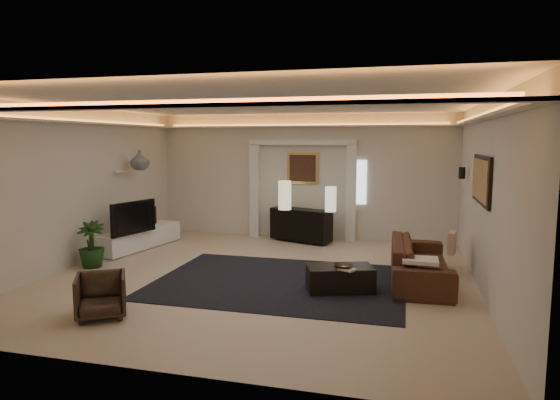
% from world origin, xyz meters
% --- Properties ---
extents(floor, '(7.00, 7.00, 0.00)m').
position_xyz_m(floor, '(0.00, 0.00, 0.00)').
color(floor, tan).
rests_on(floor, ground).
extents(ceiling, '(7.00, 7.00, 0.00)m').
position_xyz_m(ceiling, '(0.00, 0.00, 2.90)').
color(ceiling, white).
rests_on(ceiling, ground).
extents(wall_back, '(7.00, 0.00, 7.00)m').
position_xyz_m(wall_back, '(0.00, 3.50, 1.45)').
color(wall_back, beige).
rests_on(wall_back, ground).
extents(wall_front, '(7.00, 0.00, 7.00)m').
position_xyz_m(wall_front, '(0.00, -3.50, 1.45)').
color(wall_front, beige).
rests_on(wall_front, ground).
extents(wall_left, '(0.00, 7.00, 7.00)m').
position_xyz_m(wall_left, '(-3.50, 0.00, 1.45)').
color(wall_left, beige).
rests_on(wall_left, ground).
extents(wall_right, '(0.00, 7.00, 7.00)m').
position_xyz_m(wall_right, '(3.50, 0.00, 1.45)').
color(wall_right, beige).
rests_on(wall_right, ground).
extents(cove_soffit, '(7.00, 7.00, 0.04)m').
position_xyz_m(cove_soffit, '(0.00, 0.00, 2.62)').
color(cove_soffit, silver).
rests_on(cove_soffit, ceiling).
extents(daylight_slit, '(0.25, 0.03, 1.00)m').
position_xyz_m(daylight_slit, '(1.35, 3.48, 1.35)').
color(daylight_slit, white).
rests_on(daylight_slit, wall_back).
extents(area_rug, '(4.00, 3.00, 0.01)m').
position_xyz_m(area_rug, '(0.40, -0.20, 0.01)').
color(area_rug, black).
rests_on(area_rug, ground).
extents(pilaster_left, '(0.22, 0.20, 2.20)m').
position_xyz_m(pilaster_left, '(-1.15, 3.40, 1.10)').
color(pilaster_left, silver).
rests_on(pilaster_left, ground).
extents(pilaster_right, '(0.22, 0.20, 2.20)m').
position_xyz_m(pilaster_right, '(1.15, 3.40, 1.10)').
color(pilaster_right, silver).
rests_on(pilaster_right, ground).
extents(alcove_header, '(2.52, 0.20, 0.12)m').
position_xyz_m(alcove_header, '(0.00, 3.40, 2.25)').
color(alcove_header, silver).
rests_on(alcove_header, wall_back).
extents(painting_frame, '(0.74, 0.04, 0.74)m').
position_xyz_m(painting_frame, '(0.00, 3.47, 1.65)').
color(painting_frame, tan).
rests_on(painting_frame, wall_back).
extents(painting_canvas, '(0.62, 0.02, 0.62)m').
position_xyz_m(painting_canvas, '(0.00, 3.44, 1.65)').
color(painting_canvas, '#4C2D1E').
rests_on(painting_canvas, wall_back).
extents(art_panel_frame, '(0.04, 1.64, 0.74)m').
position_xyz_m(art_panel_frame, '(3.47, 0.30, 1.70)').
color(art_panel_frame, black).
rests_on(art_panel_frame, wall_right).
extents(art_panel_gold, '(0.02, 1.50, 0.62)m').
position_xyz_m(art_panel_gold, '(3.44, 0.30, 1.70)').
color(art_panel_gold, tan).
rests_on(art_panel_gold, wall_right).
extents(wall_sconce, '(0.12, 0.12, 0.22)m').
position_xyz_m(wall_sconce, '(3.38, 2.20, 1.68)').
color(wall_sconce, black).
rests_on(wall_sconce, wall_right).
extents(wall_niche, '(0.10, 0.55, 0.04)m').
position_xyz_m(wall_niche, '(-3.44, 1.40, 1.65)').
color(wall_niche, silver).
rests_on(wall_niche, wall_left).
extents(console, '(1.48, 0.89, 0.71)m').
position_xyz_m(console, '(0.07, 2.99, 0.40)').
color(console, black).
rests_on(console, ground).
extents(lamp_left, '(0.35, 0.35, 0.65)m').
position_xyz_m(lamp_left, '(-0.27, 2.82, 1.09)').
color(lamp_left, beige).
rests_on(lamp_left, console).
extents(lamp_right, '(0.26, 0.26, 0.54)m').
position_xyz_m(lamp_right, '(0.77, 2.77, 1.09)').
color(lamp_right, silver).
rests_on(lamp_right, console).
extents(media_ledge, '(0.90, 2.26, 0.41)m').
position_xyz_m(media_ledge, '(-3.15, 1.48, 0.23)').
color(media_ledge, white).
rests_on(media_ledge, ground).
extents(tv, '(1.15, 0.43, 0.66)m').
position_xyz_m(tv, '(-3.02, 0.92, 0.78)').
color(tv, black).
rests_on(tv, media_ledge).
extents(figurine, '(0.14, 0.14, 0.39)m').
position_xyz_m(figurine, '(-3.15, 2.11, 0.64)').
color(figurine, black).
rests_on(figurine, media_ledge).
extents(ginger_jar, '(0.52, 0.52, 0.42)m').
position_xyz_m(ginger_jar, '(-3.15, 1.62, 1.88)').
color(ginger_jar, '#4B5A61').
rests_on(ginger_jar, wall_niche).
extents(plant, '(0.62, 0.62, 0.84)m').
position_xyz_m(plant, '(-3.15, -0.15, 0.42)').
color(plant, '#173712').
rests_on(plant, ground).
extents(sofa, '(2.33, 0.98, 0.67)m').
position_xyz_m(sofa, '(2.61, 0.42, 0.34)').
color(sofa, '#482E17').
rests_on(sofa, ground).
extents(throw_blanket, '(0.51, 0.42, 0.06)m').
position_xyz_m(throw_blanket, '(2.59, -0.39, 0.55)').
color(throw_blanket, beige).
rests_on(throw_blanket, sofa).
extents(throw_pillow, '(0.18, 0.39, 0.37)m').
position_xyz_m(throw_pillow, '(3.15, 1.04, 0.55)').
color(throw_pillow, '#CAA58C').
rests_on(throw_pillow, sofa).
extents(coffee_table, '(1.12, 0.83, 0.37)m').
position_xyz_m(coffee_table, '(1.42, -0.42, 0.20)').
color(coffee_table, black).
rests_on(coffee_table, ground).
extents(bowl, '(0.29, 0.29, 0.07)m').
position_xyz_m(bowl, '(1.48, -0.56, 0.44)').
color(bowl, black).
rests_on(bowl, coffee_table).
extents(magazine, '(0.29, 0.25, 0.03)m').
position_xyz_m(magazine, '(1.55, -0.63, 0.42)').
color(magazine, beige).
rests_on(magazine, coffee_table).
extents(armchair, '(0.86, 0.86, 0.57)m').
position_xyz_m(armchair, '(-1.46, -2.31, 0.29)').
color(armchair, black).
rests_on(armchair, ground).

